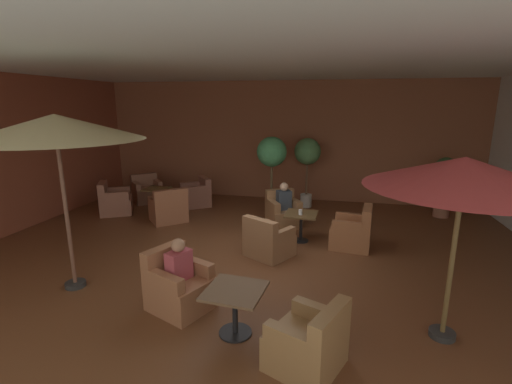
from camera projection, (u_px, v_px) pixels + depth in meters
The scene contains 23 objects.
ground_plane at pixel (251, 258), 7.03m from camera, with size 11.37×9.45×0.02m, color brown.
wall_back_brick at pixel (285, 141), 11.06m from camera, with size 11.37×0.08×3.55m, color brown.
ceiling_slab at pixel (250, 62), 6.18m from camera, with size 11.37×9.45×0.06m, color silver.
cafe_table_front_left at pixel (301, 220), 7.77m from camera, with size 0.69×0.69×0.62m.
armchair_front_left_north at pixel (283, 213), 8.81m from camera, with size 0.97×0.99×0.85m.
armchair_front_left_east at pixel (268, 242), 7.05m from camera, with size 1.04×1.02×0.81m.
armchair_front_left_south at pixel (353, 232), 7.47m from camera, with size 0.86×0.81×0.88m.
cafe_table_front_right at pixel (157, 194), 10.04m from camera, with size 0.67×0.67×0.62m.
armchair_front_right_north at pixel (169, 209), 9.13m from camera, with size 1.12×1.12×0.87m.
armchair_front_right_east at pixel (196, 195), 10.53m from camera, with size 1.06×1.05×0.82m.
armchair_front_right_south at pixel (147, 192), 11.00m from camera, with size 1.06×1.06×0.81m.
armchair_front_right_west at pixel (114, 202), 9.78m from camera, with size 1.04×1.03×0.87m.
cafe_table_mid_center at pixel (235, 301), 4.61m from camera, with size 0.78×0.78×0.62m.
armchair_mid_center_north at pixel (309, 344), 4.05m from camera, with size 0.97×0.98×0.81m.
armchair_mid_center_east at pixel (178, 287), 5.25m from camera, with size 1.02×0.98×0.88m.
patio_umbrella_tall_red at pixel (55, 128), 5.33m from camera, with size 2.54×2.54×2.75m.
patio_umbrella_center_beige at pixel (464, 173), 4.15m from camera, with size 2.24×2.24×2.31m.
potted_tree_left_corner at pixel (445, 180), 9.37m from camera, with size 0.56×0.56×1.57m.
potted_tree_mid_left at pixel (272, 157), 9.51m from camera, with size 0.78×0.78×2.06m.
potted_tree_mid_right at pixel (307, 156), 10.17m from camera, with size 0.74×0.74×1.96m.
patron_blue_shirt at pixel (284, 198), 8.68m from camera, with size 0.40×0.36×0.65m.
patron_by_window at pixel (179, 262), 5.13m from camera, with size 0.33×0.41×0.61m.
iced_drink_cup at pixel (300, 212), 7.63m from camera, with size 0.08×0.08×0.11m, color silver.
Camera 1 is at (1.48, -6.36, 2.90)m, focal length 25.62 mm.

